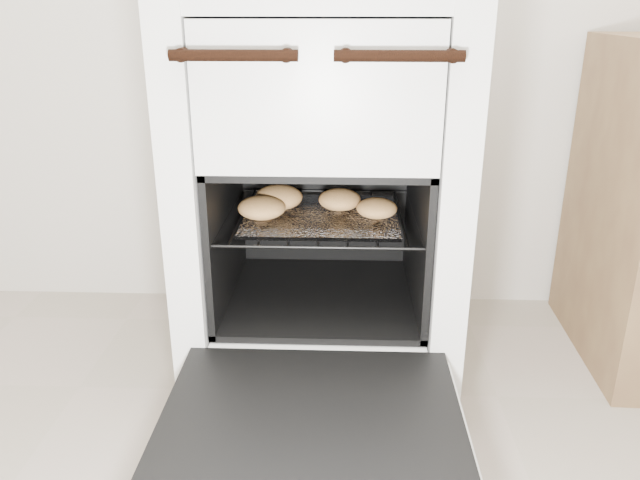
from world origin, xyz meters
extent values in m
cube|color=silver|center=(-0.08, 1.19, 0.45)|extent=(0.59, 0.63, 0.90)
cylinder|color=black|center=(-0.22, 0.85, 0.78)|extent=(0.22, 0.02, 0.02)
cylinder|color=black|center=(0.05, 0.85, 0.78)|extent=(0.22, 0.02, 0.02)
cube|color=black|center=(-0.08, 0.68, 0.20)|extent=(0.51, 0.39, 0.02)
cube|color=silver|center=(-0.08, 0.68, 0.19)|extent=(0.53, 0.41, 0.02)
cylinder|color=black|center=(-0.30, 1.11, 0.42)|extent=(0.01, 0.41, 0.01)
cylinder|color=black|center=(0.13, 1.11, 0.42)|extent=(0.01, 0.41, 0.01)
cylinder|color=black|center=(-0.08, 0.91, 0.42)|extent=(0.42, 0.01, 0.01)
cylinder|color=black|center=(-0.08, 1.30, 0.42)|extent=(0.42, 0.01, 0.01)
cylinder|color=black|center=(-0.26, 1.11, 0.42)|extent=(0.01, 0.39, 0.01)
cylinder|color=black|center=(-0.20, 1.11, 0.42)|extent=(0.01, 0.39, 0.01)
cylinder|color=black|center=(-0.14, 1.11, 0.42)|extent=(0.01, 0.39, 0.01)
cylinder|color=black|center=(-0.08, 1.11, 0.42)|extent=(0.01, 0.39, 0.01)
cylinder|color=black|center=(-0.03, 1.11, 0.42)|extent=(0.01, 0.39, 0.01)
cylinder|color=black|center=(0.03, 1.11, 0.42)|extent=(0.01, 0.39, 0.01)
cylinder|color=black|center=(0.09, 1.11, 0.42)|extent=(0.01, 0.39, 0.01)
cube|color=white|center=(-0.08, 1.09, 0.43)|extent=(0.33, 0.29, 0.01)
ellipsoid|color=tan|center=(-0.21, 1.06, 0.45)|extent=(0.12, 0.12, 0.05)
ellipsoid|color=tan|center=(0.04, 1.07, 0.45)|extent=(0.11, 0.11, 0.04)
ellipsoid|color=tan|center=(-0.18, 1.13, 0.46)|extent=(0.12, 0.12, 0.05)
ellipsoid|color=tan|center=(-0.04, 1.12, 0.45)|extent=(0.11, 0.11, 0.05)
camera|label=1|loc=(-0.04, -0.22, 0.87)|focal=35.00mm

